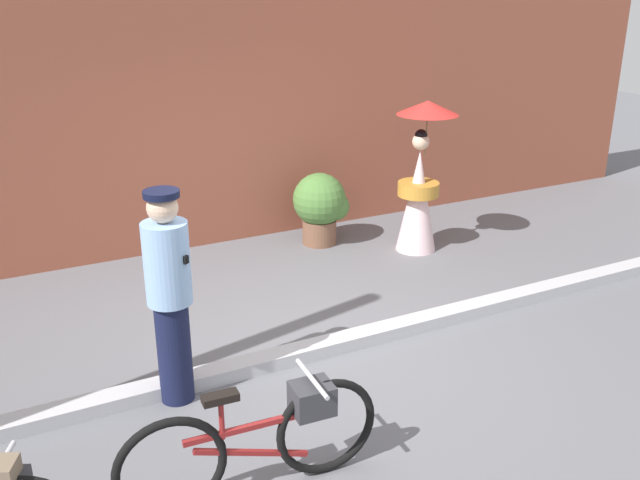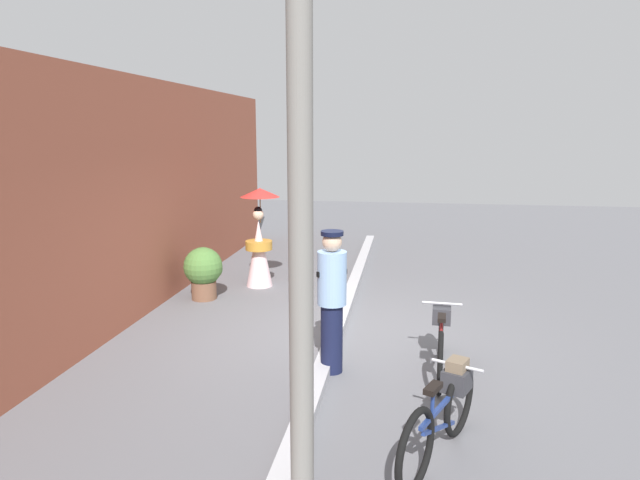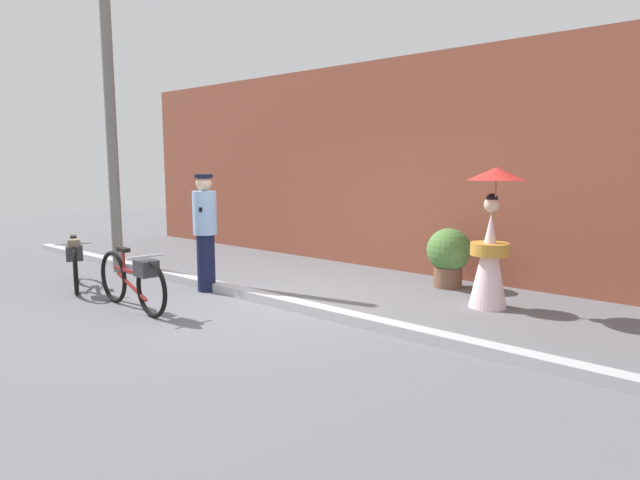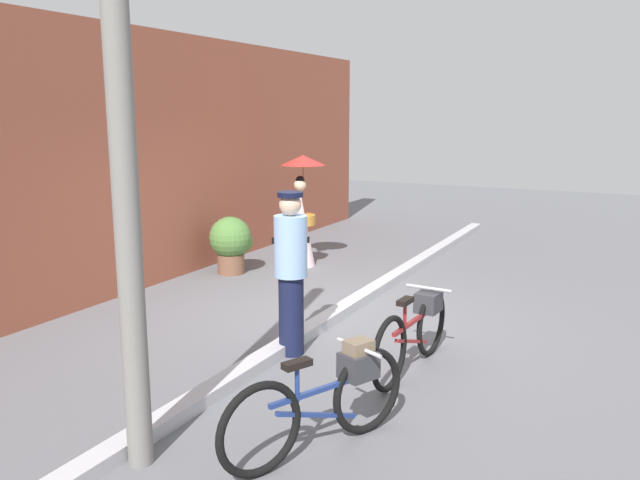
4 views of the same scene
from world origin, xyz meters
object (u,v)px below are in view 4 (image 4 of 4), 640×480
object	(u,v)px
bicycle_near_officer	(415,330)
bicycle_far_side	(326,398)
person_with_parasol	(301,213)
utility_pole	(121,125)
potted_plant_by_door	(232,242)
person_officer	(291,269)

from	to	relation	value
bicycle_near_officer	bicycle_far_side	distance (m)	1.77
person_with_parasol	utility_pole	xyz separation A→B (m)	(-5.86, -1.92, 1.53)
bicycle_near_officer	potted_plant_by_door	size ratio (longest dim) A/B	1.92
bicycle_near_officer	utility_pole	distance (m)	3.45
bicycle_far_side	person_officer	distance (m)	2.04
bicycle_near_officer	person_with_parasol	size ratio (longest dim) A/B	0.95
bicycle_near_officer	person_with_parasol	bearing A→B (deg)	43.01
person_with_parasol	bicycle_far_side	bearing A→B (deg)	-149.32
bicycle_near_officer	bicycle_far_side	bearing A→B (deg)	177.61
bicycle_near_officer	person_officer	size ratio (longest dim) A/B	1.01
bicycle_far_side	potted_plant_by_door	distance (m)	5.58
bicycle_far_side	utility_pole	distance (m)	2.40
bicycle_far_side	person_with_parasol	world-z (taller)	person_with_parasol
person_with_parasol	potted_plant_by_door	world-z (taller)	person_with_parasol
potted_plant_by_door	utility_pole	world-z (taller)	utility_pole
bicycle_far_side	person_officer	xyz separation A→B (m)	(1.58, 1.20, 0.50)
bicycle_far_side	utility_pole	world-z (taller)	utility_pole
bicycle_near_officer	potted_plant_by_door	world-z (taller)	potted_plant_by_door
bicycle_far_side	person_officer	world-z (taller)	person_officer
potted_plant_by_door	person_officer	bearing A→B (deg)	-135.41
bicycle_near_officer	person_with_parasol	distance (m)	4.56
bicycle_far_side	potted_plant_by_door	world-z (taller)	potted_plant_by_door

